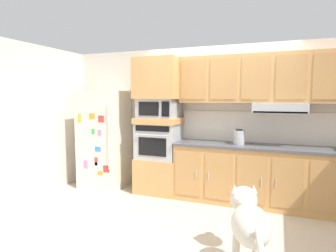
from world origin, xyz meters
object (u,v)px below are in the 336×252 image
(built_in_oven, at_px, (159,141))
(dog, at_px, (249,221))
(electric_kettle, at_px, (239,137))
(microwave, at_px, (159,108))
(refrigerator, at_px, (104,139))

(built_in_oven, relative_size, dog, 0.67)
(dog, bearing_deg, electric_kettle, -5.24)
(microwave, distance_m, electric_kettle, 1.42)
(refrigerator, relative_size, microwave, 2.73)
(electric_kettle, bearing_deg, refrigerator, -179.51)
(electric_kettle, bearing_deg, microwave, 178.00)
(microwave, relative_size, electric_kettle, 2.68)
(refrigerator, distance_m, microwave, 1.22)
(microwave, bearing_deg, electric_kettle, -2.00)
(refrigerator, xyz_separation_m, dog, (2.75, -1.76, -0.38))
(refrigerator, xyz_separation_m, microwave, (1.07, 0.07, 0.58))
(microwave, bearing_deg, refrigerator, -176.37)
(built_in_oven, height_order, microwave, microwave)
(microwave, height_order, dog, microwave)
(microwave, distance_m, dog, 2.67)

